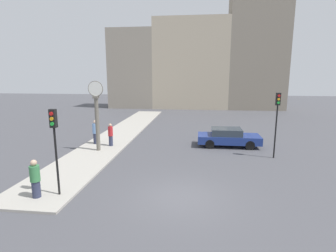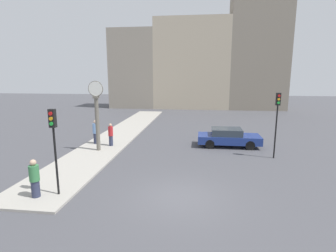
{
  "view_description": "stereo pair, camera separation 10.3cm",
  "coord_description": "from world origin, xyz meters",
  "px_view_note": "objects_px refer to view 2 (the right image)",
  "views": [
    {
      "loc": [
        0.69,
        -10.44,
        5.14
      ],
      "look_at": [
        -1.37,
        7.18,
        1.71
      ],
      "focal_mm": 28.0,
      "sensor_mm": 36.0,
      "label": 1
    },
    {
      "loc": [
        0.8,
        -10.42,
        5.14
      ],
      "look_at": [
        -1.37,
        7.18,
        1.71
      ],
      "focal_mm": 28.0,
      "sensor_mm": 36.0,
      "label": 2
    }
  ],
  "objects_px": {
    "sedan_car": "(228,137)",
    "traffic_light_near": "(54,134)",
    "street_clock": "(97,114)",
    "traffic_light_far": "(277,112)",
    "pedestrian_red_top": "(111,135)",
    "pedestrian_green_hoodie": "(35,179)",
    "pedestrian_blue_stripe": "(96,132)"
  },
  "relations": [
    {
      "from": "pedestrian_blue_stripe",
      "to": "street_clock",
      "type": "bearing_deg",
      "value": -63.35
    },
    {
      "from": "traffic_light_near",
      "to": "traffic_light_far",
      "type": "relative_size",
      "value": 0.9
    },
    {
      "from": "sedan_car",
      "to": "traffic_light_near",
      "type": "height_order",
      "value": "traffic_light_near"
    },
    {
      "from": "pedestrian_blue_stripe",
      "to": "pedestrian_green_hoodie",
      "type": "height_order",
      "value": "pedestrian_blue_stripe"
    },
    {
      "from": "traffic_light_far",
      "to": "pedestrian_blue_stripe",
      "type": "bearing_deg",
      "value": 171.98
    },
    {
      "from": "street_clock",
      "to": "traffic_light_far",
      "type": "bearing_deg",
      "value": -0.22
    },
    {
      "from": "traffic_light_near",
      "to": "pedestrian_blue_stripe",
      "type": "height_order",
      "value": "traffic_light_near"
    },
    {
      "from": "street_clock",
      "to": "pedestrian_red_top",
      "type": "relative_size",
      "value": 2.86
    },
    {
      "from": "pedestrian_red_top",
      "to": "sedan_car",
      "type": "bearing_deg",
      "value": 8.52
    },
    {
      "from": "street_clock",
      "to": "pedestrian_blue_stripe",
      "type": "relative_size",
      "value": 2.63
    },
    {
      "from": "street_clock",
      "to": "pedestrian_blue_stripe",
      "type": "distance_m",
      "value": 2.49
    },
    {
      "from": "sedan_car",
      "to": "street_clock",
      "type": "distance_m",
      "value": 9.48
    },
    {
      "from": "traffic_light_far",
      "to": "pedestrian_green_hoodie",
      "type": "height_order",
      "value": "traffic_light_far"
    },
    {
      "from": "traffic_light_near",
      "to": "pedestrian_green_hoodie",
      "type": "xyz_separation_m",
      "value": [
        -0.81,
        -0.35,
        -1.84
      ]
    },
    {
      "from": "sedan_car",
      "to": "traffic_light_far",
      "type": "relative_size",
      "value": 1.09
    },
    {
      "from": "traffic_light_near",
      "to": "pedestrian_green_hoodie",
      "type": "distance_m",
      "value": 2.04
    },
    {
      "from": "pedestrian_green_hoodie",
      "to": "pedestrian_red_top",
      "type": "bearing_deg",
      "value": 87.23
    },
    {
      "from": "sedan_car",
      "to": "traffic_light_near",
      "type": "xyz_separation_m",
      "value": [
        -8.08,
        -9.23,
        2.07
      ]
    },
    {
      "from": "pedestrian_blue_stripe",
      "to": "pedestrian_red_top",
      "type": "xyz_separation_m",
      "value": [
        1.31,
        -0.47,
        -0.06
      ]
    },
    {
      "from": "traffic_light_near",
      "to": "pedestrian_green_hoodie",
      "type": "height_order",
      "value": "traffic_light_near"
    },
    {
      "from": "traffic_light_far",
      "to": "street_clock",
      "type": "distance_m",
      "value": 11.55
    },
    {
      "from": "street_clock",
      "to": "pedestrian_green_hoodie",
      "type": "distance_m",
      "value": 7.28
    },
    {
      "from": "pedestrian_blue_stripe",
      "to": "pedestrian_red_top",
      "type": "distance_m",
      "value": 1.4
    },
    {
      "from": "sedan_car",
      "to": "traffic_light_near",
      "type": "relative_size",
      "value": 1.21
    },
    {
      "from": "sedan_car",
      "to": "street_clock",
      "type": "bearing_deg",
      "value": -164.39
    },
    {
      "from": "sedan_car",
      "to": "pedestrian_red_top",
      "type": "bearing_deg",
      "value": -171.48
    },
    {
      "from": "traffic_light_far",
      "to": "traffic_light_near",
      "type": "bearing_deg",
      "value": -147.96
    },
    {
      "from": "pedestrian_blue_stripe",
      "to": "pedestrian_green_hoodie",
      "type": "relative_size",
      "value": 1.09
    },
    {
      "from": "traffic_light_far",
      "to": "pedestrian_red_top",
      "type": "height_order",
      "value": "traffic_light_far"
    },
    {
      "from": "traffic_light_far",
      "to": "pedestrian_green_hoodie",
      "type": "distance_m",
      "value": 13.62
    },
    {
      "from": "traffic_light_near",
      "to": "street_clock",
      "type": "height_order",
      "value": "street_clock"
    },
    {
      "from": "street_clock",
      "to": "pedestrian_blue_stripe",
      "type": "xyz_separation_m",
      "value": [
        -0.85,
        1.7,
        -1.61
      ]
    }
  ]
}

